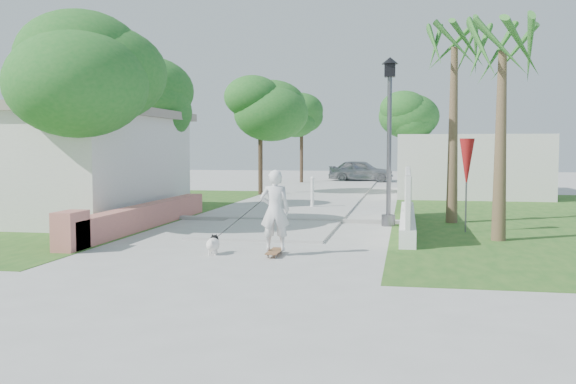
% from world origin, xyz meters
% --- Properties ---
extents(ground, '(90.00, 90.00, 0.00)m').
position_xyz_m(ground, '(0.00, 0.00, 0.00)').
color(ground, '#B7B7B2').
rests_on(ground, ground).
extents(path_strip, '(3.20, 36.00, 0.06)m').
position_xyz_m(path_strip, '(0.00, 20.00, 0.03)').
color(path_strip, '#B7B7B2').
rests_on(path_strip, ground).
extents(curb, '(6.50, 0.25, 0.10)m').
position_xyz_m(curb, '(0.00, 6.00, 0.05)').
color(curb, '#999993').
rests_on(curb, ground).
extents(grass_left, '(8.00, 20.00, 0.01)m').
position_xyz_m(grass_left, '(-7.00, 8.00, 0.01)').
color(grass_left, '#255A1C').
rests_on(grass_left, ground).
extents(grass_right, '(8.00, 20.00, 0.01)m').
position_xyz_m(grass_right, '(7.00, 8.00, 0.01)').
color(grass_right, '#255A1C').
rests_on(grass_right, ground).
extents(pink_wall, '(0.45, 8.20, 0.80)m').
position_xyz_m(pink_wall, '(-3.30, 3.55, 0.31)').
color(pink_wall, '#C47564').
rests_on(pink_wall, ground).
extents(house_left, '(8.40, 7.40, 3.23)m').
position_xyz_m(house_left, '(-8.00, 6.00, 1.64)').
color(house_left, silver).
rests_on(house_left, ground).
extents(lattice_fence, '(0.35, 7.00, 1.50)m').
position_xyz_m(lattice_fence, '(3.40, 5.00, 0.54)').
color(lattice_fence, white).
rests_on(lattice_fence, ground).
extents(building_right, '(6.00, 8.00, 2.60)m').
position_xyz_m(building_right, '(6.00, 18.00, 1.30)').
color(building_right, silver).
rests_on(building_right, ground).
extents(street_lamp, '(0.44, 0.44, 4.44)m').
position_xyz_m(street_lamp, '(2.90, 5.50, 2.43)').
color(street_lamp, '#59595E').
rests_on(street_lamp, ground).
extents(bollard, '(0.14, 0.14, 1.09)m').
position_xyz_m(bollard, '(0.20, 10.00, 0.58)').
color(bollard, white).
rests_on(bollard, ground).
extents(patio_umbrella, '(0.36, 0.36, 2.30)m').
position_xyz_m(patio_umbrella, '(4.80, 4.50, 1.69)').
color(patio_umbrella, '#59595E').
rests_on(patio_umbrella, ground).
extents(tree_left_near, '(3.60, 3.60, 5.28)m').
position_xyz_m(tree_left_near, '(-4.48, 2.98, 3.82)').
color(tree_left_near, '#4C3826').
rests_on(tree_left_near, ground).
extents(tree_left_mid, '(3.20, 3.20, 4.85)m').
position_xyz_m(tree_left_mid, '(-5.48, 8.48, 3.50)').
color(tree_left_mid, '#4C3826').
rests_on(tree_left_mid, ground).
extents(tree_path_left, '(3.40, 3.40, 5.23)m').
position_xyz_m(tree_path_left, '(-2.98, 15.98, 3.82)').
color(tree_path_left, '#4C3826').
rests_on(tree_path_left, ground).
extents(tree_path_right, '(3.00, 3.00, 4.79)m').
position_xyz_m(tree_path_right, '(3.22, 19.98, 3.49)').
color(tree_path_right, '#4C3826').
rests_on(tree_path_right, ground).
extents(tree_path_far, '(3.20, 3.20, 5.17)m').
position_xyz_m(tree_path_far, '(-2.78, 25.98, 3.82)').
color(tree_path_far, '#4C3826').
rests_on(tree_path_far, ground).
extents(palm_far, '(1.80, 1.80, 5.30)m').
position_xyz_m(palm_far, '(4.60, 6.50, 4.48)').
color(palm_far, brown).
rests_on(palm_far, ground).
extents(palm_near, '(1.80, 1.80, 4.70)m').
position_xyz_m(palm_near, '(5.40, 3.20, 3.95)').
color(palm_near, brown).
rests_on(palm_near, ground).
extents(skateboarder, '(1.52, 0.83, 1.66)m').
position_xyz_m(skateboarder, '(0.81, 0.38, 0.85)').
color(skateboarder, brown).
rests_on(skateboarder, ground).
extents(dog, '(0.30, 0.55, 0.38)m').
position_xyz_m(dog, '(-0.34, 0.31, 0.21)').
color(dog, white).
rests_on(dog, ground).
extents(parked_car, '(3.98, 1.84, 1.32)m').
position_xyz_m(parked_car, '(0.62, 27.55, 0.66)').
color(parked_car, '#9C9EA3').
rests_on(parked_car, ground).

